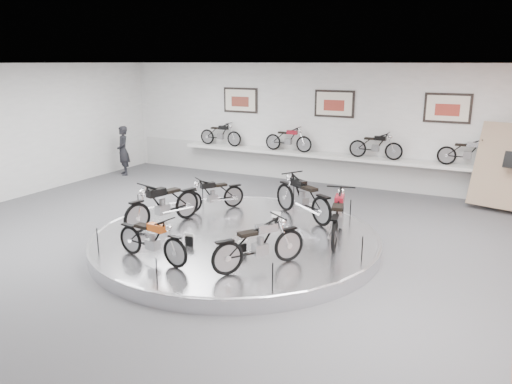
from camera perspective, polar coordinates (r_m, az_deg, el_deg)
The scene contains 21 objects.
floor at distance 11.07m, azimuth -3.08°, elevation -6.72°, with size 16.00×16.00×0.00m, color #4C4C4E.
ceiling at distance 10.31m, azimuth -3.39°, elevation 14.45°, with size 16.00×16.00×0.00m, color white.
wall_back at distance 16.86m, azimuth 8.88°, elevation 7.57°, with size 16.00×16.00×0.00m, color white.
dado_band at distance 17.08m, azimuth 8.67°, elevation 2.73°, with size 15.68×0.04×1.10m, color #BCBCBA.
display_platform at distance 11.26m, azimuth -2.32°, elevation -5.52°, with size 6.40×6.40×0.30m, color silver.
platform_rim at distance 11.22m, azimuth -2.33°, elevation -4.94°, with size 6.40×6.40×0.10m, color #B2B2BA.
shelf at distance 16.73m, azimuth 8.42°, elevation 4.06°, with size 11.00×0.55×0.10m, color silver.
poster_left at distance 18.14m, azimuth -1.80°, elevation 10.45°, with size 1.35×0.06×0.88m, color silver.
poster_center at distance 16.75m, azimuth 8.93°, elevation 9.93°, with size 1.35×0.06×0.88m, color silver.
poster_right at distance 16.02m, azimuth 21.05°, elevation 8.93°, with size 1.35×0.06×0.88m, color silver.
shelf_bike_a at distance 18.40m, azimuth -4.08°, elevation 6.45°, with size 1.22×0.42×0.73m, color black, non-canonical shape.
shelf_bike_b at distance 17.18m, azimuth 3.71°, elevation 5.87°, with size 1.22×0.42×0.73m, color maroon, non-canonical shape.
shelf_bike_c at distance 16.25m, azimuth 13.51°, elevation 4.99°, with size 1.22×0.42×0.73m, color black, non-canonical shape.
shelf_bike_d at distance 15.86m, azimuth 23.03°, elevation 4.00°, with size 1.22×0.42×0.73m, color #A6A7AB, non-canonical shape.
bike_a at distance 10.86m, azimuth 9.38°, elevation -2.64°, with size 1.84×0.65×1.08m, color maroon, non-canonical shape.
bike_b at distance 12.23m, azimuth 5.35°, elevation -0.54°, with size 1.84×0.65×1.08m, color black, non-canonical shape.
bike_c at distance 12.88m, azimuth -4.95°, elevation -0.21°, with size 1.49×0.53×0.88m, color black, non-canonical shape.
bike_d at distance 11.79m, azimuth -10.59°, elevation -1.32°, with size 1.83×0.65×1.08m, color black, non-canonical shape.
bike_e at distance 9.80m, azimuth -11.82°, elevation -5.26°, with size 1.52×0.54×0.89m, color #C24D14, non-canonical shape.
bike_f at distance 9.25m, azimuth 0.36°, elevation -5.89°, with size 1.65×0.58×0.97m, color #A6A7AB, non-canonical shape.
visitor at distance 18.84m, azimuth -14.94°, elevation 4.58°, with size 0.65×0.43×1.79m, color black.
Camera 1 is at (5.19, -8.91, 4.03)m, focal length 35.00 mm.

